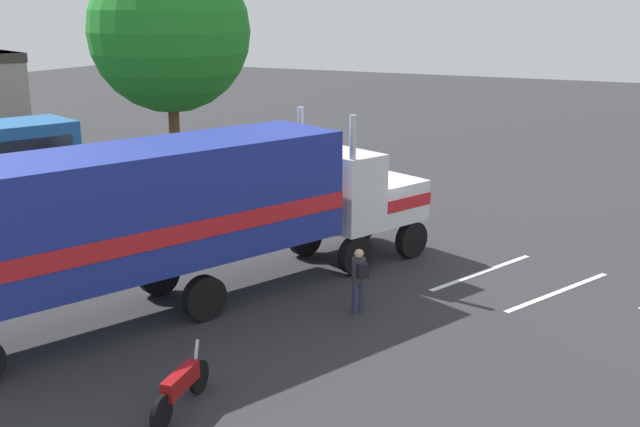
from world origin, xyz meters
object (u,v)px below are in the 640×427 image
semi_truck (181,209)px  tree_center (169,32)px  person_bystander (359,278)px  motorcycle (181,386)px

semi_truck → tree_center: (10.56, 8.05, 3.77)m
person_bystander → motorcycle: size_ratio=0.77×
person_bystander → tree_center: (9.07, 12.16, 5.40)m
motorcycle → tree_center: size_ratio=0.22×
person_bystander → tree_center: 16.10m
person_bystander → semi_truck: bearing=110.0°
person_bystander → tree_center: tree_center is taller
semi_truck → tree_center: 13.80m
semi_truck → person_bystander: (1.49, -4.11, -1.63)m
motorcycle → semi_truck: bearing=35.2°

